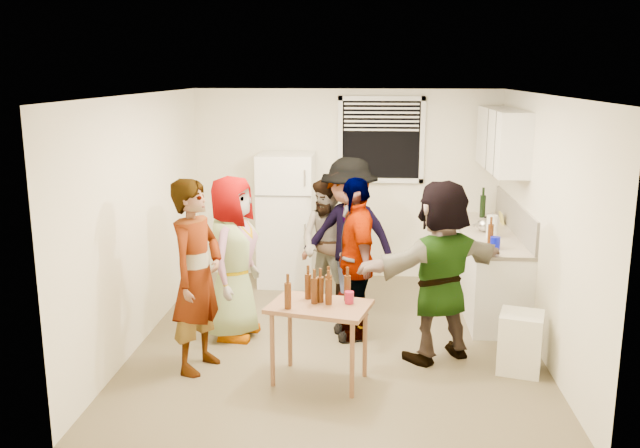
# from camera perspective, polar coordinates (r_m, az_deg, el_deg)

# --- Properties ---
(room) EXTENTS (4.00, 4.50, 2.50)m
(room) POSITION_cam_1_polar(r_m,az_deg,el_deg) (7.15, 1.48, -9.61)
(room) COLOR white
(room) RESTS_ON ground
(window) EXTENTS (1.12, 0.10, 1.06)m
(window) POSITION_cam_1_polar(r_m,az_deg,el_deg) (8.86, 5.16, 7.07)
(window) COLOR white
(window) RESTS_ON room
(refrigerator) EXTENTS (0.70, 0.70, 1.70)m
(refrigerator) POSITION_cam_1_polar(r_m,az_deg,el_deg) (8.75, -2.81, 0.40)
(refrigerator) COLOR white
(refrigerator) RESTS_ON ground
(counter_lower) EXTENTS (0.60, 2.20, 0.86)m
(counter_lower) POSITION_cam_1_polar(r_m,az_deg,el_deg) (8.21, 13.85, -3.83)
(counter_lower) COLOR white
(counter_lower) RESTS_ON ground
(countertop) EXTENTS (0.64, 2.22, 0.04)m
(countertop) POSITION_cam_1_polar(r_m,az_deg,el_deg) (8.10, 14.02, -0.77)
(countertop) COLOR beige
(countertop) RESTS_ON counter_lower
(backsplash) EXTENTS (0.03, 2.20, 0.36)m
(backsplash) POSITION_cam_1_polar(r_m,az_deg,el_deg) (8.11, 16.08, 0.57)
(backsplash) COLOR beige
(backsplash) RESTS_ON countertop
(upper_cabinets) EXTENTS (0.34, 1.60, 0.70)m
(upper_cabinets) POSITION_cam_1_polar(r_m,az_deg,el_deg) (8.14, 15.10, 6.89)
(upper_cabinets) COLOR white
(upper_cabinets) RESTS_ON room
(kettle) EXTENTS (0.29, 0.27, 0.20)m
(kettle) POSITION_cam_1_polar(r_m,az_deg,el_deg) (8.08, 13.68, -0.63)
(kettle) COLOR silver
(kettle) RESTS_ON countertop
(paper_towel) EXTENTS (0.12, 0.12, 0.25)m
(paper_towel) POSITION_cam_1_polar(r_m,az_deg,el_deg) (7.82, 14.22, -1.11)
(paper_towel) COLOR white
(paper_towel) RESTS_ON countertop
(wine_bottle) EXTENTS (0.07, 0.07, 0.28)m
(wine_bottle) POSITION_cam_1_polar(r_m,az_deg,el_deg) (8.87, 13.49, 0.56)
(wine_bottle) COLOR black
(wine_bottle) RESTS_ON countertop
(beer_bottle_counter) EXTENTS (0.06, 0.06, 0.23)m
(beer_bottle_counter) POSITION_cam_1_polar(r_m,az_deg,el_deg) (7.44, 14.11, -1.80)
(beer_bottle_counter) COLOR #47230C
(beer_bottle_counter) RESTS_ON countertop
(blue_cup) EXTENTS (0.10, 0.10, 0.13)m
(blue_cup) POSITION_cam_1_polar(r_m,az_deg,el_deg) (7.31, 14.51, -2.08)
(blue_cup) COLOR #060CC2
(blue_cup) RESTS_ON countertop
(picture_frame) EXTENTS (0.02, 0.17, 0.14)m
(picture_frame) POSITION_cam_1_polar(r_m,az_deg,el_deg) (8.53, 15.03, 0.48)
(picture_frame) COLOR #DECC53
(picture_frame) RESTS_ON countertop
(trash_bin) EXTENTS (0.47, 0.47, 0.56)m
(trash_bin) POSITION_cam_1_polar(r_m,az_deg,el_deg) (6.60, 16.50, -9.77)
(trash_bin) COLOR white
(trash_bin) RESTS_ON ground
(serving_table) EXTENTS (0.97, 0.76, 0.72)m
(serving_table) POSITION_cam_1_polar(r_m,az_deg,el_deg) (6.25, -0.05, -13.06)
(serving_table) COLOR brown
(serving_table) RESTS_ON ground
(beer_bottle_table) EXTENTS (0.06, 0.06, 0.23)m
(beer_bottle_table) POSITION_cam_1_polar(r_m,az_deg,el_deg) (6.00, -0.48, -6.69)
(beer_bottle_table) COLOR #47230C
(beer_bottle_table) RESTS_ON serving_table
(red_cup) EXTENTS (0.08, 0.08, 0.11)m
(red_cup) POSITION_cam_1_polar(r_m,az_deg,el_deg) (6.00, 2.47, -6.69)
(red_cup) COLOR #A31B34
(red_cup) RESTS_ON serving_table
(guest_grey) EXTENTS (1.82, 1.14, 0.54)m
(guest_grey) POSITION_cam_1_polar(r_m,az_deg,el_deg) (7.29, -7.18, -9.28)
(guest_grey) COLOR gray
(guest_grey) RESTS_ON ground
(guest_stripe) EXTENTS (1.91, 1.19, 0.43)m
(guest_stripe) POSITION_cam_1_polar(r_m,az_deg,el_deg) (6.60, -10.03, -11.81)
(guest_stripe) COLOR #141933
(guest_stripe) RESTS_ON ground
(guest_back_left) EXTENTS (1.38, 1.69, 0.57)m
(guest_back_left) POSITION_cam_1_polar(r_m,az_deg,el_deg) (8.10, 0.72, -6.88)
(guest_back_left) COLOR brown
(guest_back_left) RESTS_ON ground
(guest_back_right) EXTENTS (1.77, 2.10, 0.67)m
(guest_back_right) POSITION_cam_1_polar(r_m,az_deg,el_deg) (7.89, 2.42, -7.44)
(guest_back_right) COLOR #434349
(guest_back_right) RESTS_ON ground
(guest_black) EXTENTS (1.87, 1.35, 0.41)m
(guest_black) POSITION_cam_1_polar(r_m,az_deg,el_deg) (7.22, 2.92, -9.39)
(guest_black) COLOR black
(guest_black) RESTS_ON ground
(guest_orange) EXTENTS (2.30, 2.34, 0.52)m
(guest_orange) POSITION_cam_1_polar(r_m,az_deg,el_deg) (6.81, 9.84, -11.00)
(guest_orange) COLOR #DD6A50
(guest_orange) RESTS_ON ground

